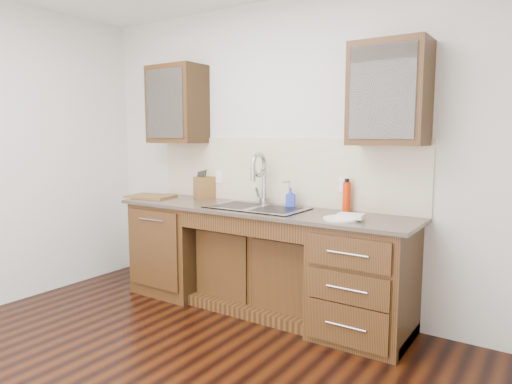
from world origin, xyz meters
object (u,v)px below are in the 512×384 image
Objects in this scene: knife_block at (205,187)px; cutting_board at (151,196)px; plate at (341,219)px; soap_bottle at (291,198)px; water_bottle at (347,197)px.

knife_block is 0.48× the size of cutting_board.
plate is at bearing -2.45° from cutting_board.
soap_bottle is 0.66× the size of plate.
plate is 0.59× the size of cutting_board.
plate is 2.08m from cutting_board.
soap_bottle reaches higher than cutting_board.
water_bottle is at bearing 7.71° from cutting_board.
water_bottle is 1.13× the size of knife_block.
cutting_board is at bearing -172.29° from water_bottle.
soap_bottle reaches higher than plate.
water_bottle reaches higher than plate.
knife_block is (-1.00, 0.05, 0.02)m from soap_bottle.
soap_bottle is at bearing -173.14° from water_bottle.
knife_block reaches higher than soap_bottle.
water_bottle is 1.99m from cutting_board.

